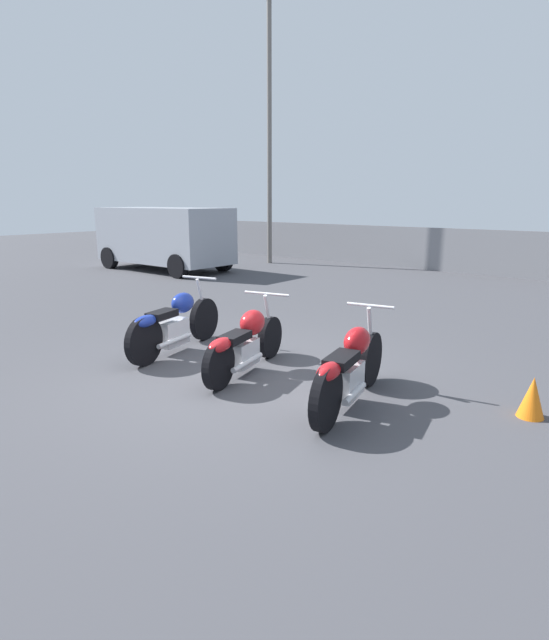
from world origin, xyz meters
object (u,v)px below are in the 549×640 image
Objects in this scene: parked_van at (164,235)px; motorcycle_slot_1 at (245,342)px; traffic_cone_near at (532,397)px; motorcycle_slot_2 at (350,368)px; light_pole_right at (269,110)px; motorcycle_slot_0 at (175,323)px.

motorcycle_slot_1 is at bearing 56.49° from parked_van.
parked_van is (-8.83, 5.59, 0.69)m from motorcycle_slot_1.
motorcycle_slot_2 is at bearing -148.75° from traffic_cone_near.
traffic_cone_near is at bearing 67.56° from parked_van.
parked_van is at bearing 133.18° from motorcycle_slot_1.
motorcycle_slot_1 is 4.44× the size of traffic_cone_near.
light_pole_right is 12.74m from motorcycle_slot_1.
motorcycle_slot_2 is (1.62, -0.07, 0.02)m from motorcycle_slot_1.
motorcycle_slot_2 is at bearing 60.37° from parked_van.
motorcycle_slot_0 reaches higher than motorcycle_slot_1.
traffic_cone_near is at bearing 1.15° from motorcycle_slot_1.
light_pole_right is at bearing 157.61° from parked_van.
parked_van is 10.65× the size of traffic_cone_near.
motorcycle_slot_0 is 1.07× the size of motorcycle_slot_1.
traffic_cone_near is (1.60, 0.97, -0.22)m from motorcycle_slot_2.
motorcycle_slot_2 reaches higher than traffic_cone_near.
light_pole_right is 4.58× the size of motorcycle_slot_1.
light_pole_right reaches higher than traffic_cone_near.
parked_van reaches higher than motorcycle_slot_0.
motorcycle_slot_2 is at bearing -15.21° from motorcycle_slot_0.
motorcycle_slot_0 is 4.73m from traffic_cone_near.
motorcycle_slot_1 is at bearing -164.38° from traffic_cone_near.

